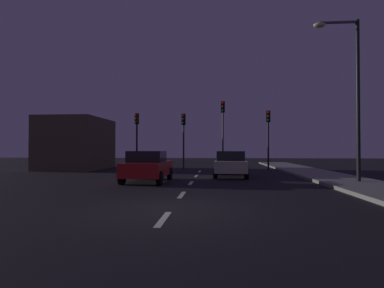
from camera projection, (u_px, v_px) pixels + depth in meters
The scene contains 15 objects.
ground_plane at pixel (192, 182), 15.32m from camera, with size 80.00×80.00×0.00m, color black.
sidewalk_curb_right at pixel (347, 181), 14.71m from camera, with size 3.00×40.00×0.15m, color gray.
lane_stripe_nearest at pixel (163, 219), 7.15m from camera, with size 0.16×1.60×0.01m, color silver.
lane_stripe_second at pixel (182, 195), 10.94m from camera, with size 0.16×1.60×0.01m, color silver.
lane_stripe_third at pixel (191, 183), 14.72m from camera, with size 0.16×1.60×0.01m, color silver.
lane_stripe_fourth at pixel (196, 176), 18.51m from camera, with size 0.16×1.60×0.01m, color silver.
lane_stripe_fifth at pixel (200, 171), 22.30m from camera, with size 0.16×1.60×0.01m, color silver.
traffic_signal_far_left at pixel (137, 130), 25.11m from camera, with size 0.32×0.38×4.58m.
traffic_signal_center_left at pixel (184, 130), 24.79m from camera, with size 0.32×0.38×4.51m.
traffic_signal_center_right at pixel (223, 122), 24.55m from camera, with size 0.32×0.38×5.48m.
traffic_signal_far_right at pixel (268, 128), 24.25m from camera, with size 0.32×0.38×4.68m.
car_stopped_ahead at pixel (231, 163), 18.39m from camera, with size 2.05×4.60×1.52m.
car_adjacent_lane at pixel (148, 166), 15.24m from camera, with size 2.04×3.85×1.54m.
street_lamp_right at pixel (351, 85), 14.23m from camera, with size 2.09×0.36×7.69m.
storefront_left at pixel (77, 144), 25.10m from camera, with size 4.45×6.04×4.15m, color brown.
Camera 1 is at (1.25, -8.30, 1.65)m, focal length 28.61 mm.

